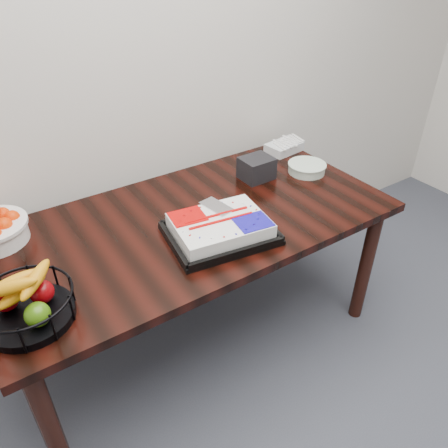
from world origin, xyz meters
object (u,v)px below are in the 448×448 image
table (194,234)px  napkin_box (257,168)px  cake_tray (220,228)px  fruit_basket (26,304)px  plate_stack (307,168)px

table → napkin_box: napkin_box is taller
cake_tray → fruit_basket: bearing=-176.9°
cake_tray → napkin_box: napkin_box is taller
fruit_basket → plate_stack: fruit_basket is taller
plate_stack → napkin_box: bearing=159.7°
fruit_basket → napkin_box: (1.23, 0.37, -0.01)m
table → cake_tray: size_ratio=3.74×
cake_tray → plate_stack: 0.74m
cake_tray → napkin_box: size_ratio=3.03×
table → napkin_box: (0.47, 0.15, 0.14)m
napkin_box → fruit_basket: bearing=-163.2°
table → fruit_basket: size_ratio=5.74×
fruit_basket → table: bearing=16.4°
cake_tray → fruit_basket: 0.79m
table → plate_stack: size_ratio=8.93×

